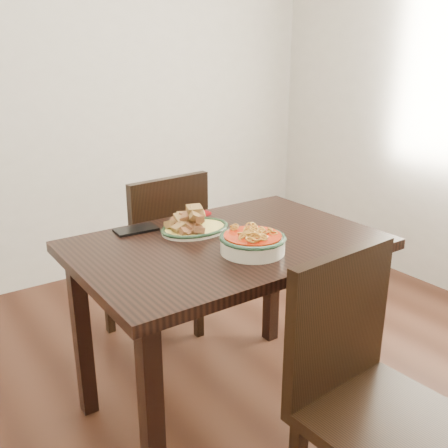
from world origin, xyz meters
TOP-DOWN VIEW (x-y plane):
  - floor at (0.00, 0.00)m, footprint 3.50×3.50m
  - wall_back at (0.00, 1.75)m, footprint 3.50×0.10m
  - dining_table at (-0.03, 0.10)m, footprint 1.14×0.76m
  - chair_far at (-0.01, 0.71)m, footprint 0.46×0.46m
  - chair_near at (-0.02, -0.58)m, footprint 0.44×0.44m
  - fish_plate at (-0.08, 0.26)m, footprint 0.28×0.22m
  - noodle_bowl at (-0.02, -0.05)m, footprint 0.24×0.24m
  - smartphone at (-0.27, 0.40)m, footprint 0.17×0.10m
  - napkin at (0.04, 0.44)m, footprint 0.12×0.11m

SIDE VIEW (x-z plane):
  - floor at x=0.00m, z-range 0.00..0.00m
  - chair_far at x=-0.01m, z-range 0.05..0.94m
  - chair_near at x=-0.02m, z-range 0.05..0.94m
  - dining_table at x=-0.03m, z-range 0.27..1.02m
  - smartphone at x=-0.27m, z-range 0.75..0.76m
  - napkin at x=0.04m, z-range 0.75..0.76m
  - noodle_bowl at x=-0.02m, z-range 0.75..0.84m
  - fish_plate at x=-0.08m, z-range 0.74..0.85m
  - wall_back at x=0.00m, z-range 0.00..2.60m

